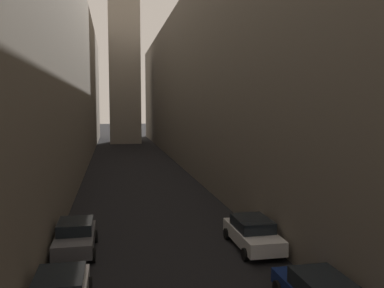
# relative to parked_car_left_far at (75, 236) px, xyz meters

# --- Properties ---
(ground_plane) EXTENTS (264.00, 264.00, 0.00)m
(ground_plane) POSITION_rel_parked_car_left_far_xyz_m (4.40, 22.90, -0.81)
(ground_plane) COLOR black
(building_block_left) EXTENTS (12.69, 108.00, 21.34)m
(building_block_left) POSITION_rel_parked_car_left_far_xyz_m (-7.45, 24.90, 9.86)
(building_block_left) COLOR #756B5B
(building_block_left) RESTS_ON ground
(building_block_right) EXTENTS (15.31, 108.00, 19.83)m
(building_block_right) POSITION_rel_parked_car_left_far_xyz_m (17.56, 24.90, 9.11)
(building_block_right) COLOR #60594F
(building_block_right) RESTS_ON ground
(parked_car_left_far) EXTENTS (2.03, 4.19, 1.55)m
(parked_car_left_far) POSITION_rel_parked_car_left_far_xyz_m (0.00, 0.00, 0.00)
(parked_car_left_far) COLOR #4C4C51
(parked_car_left_far) RESTS_ON ground
(parked_car_right_far) EXTENTS (2.05, 4.58, 1.54)m
(parked_car_right_far) POSITION_rel_parked_car_left_far_xyz_m (8.80, -1.13, -0.00)
(parked_car_right_far) COLOR silver
(parked_car_right_far) RESTS_ON ground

